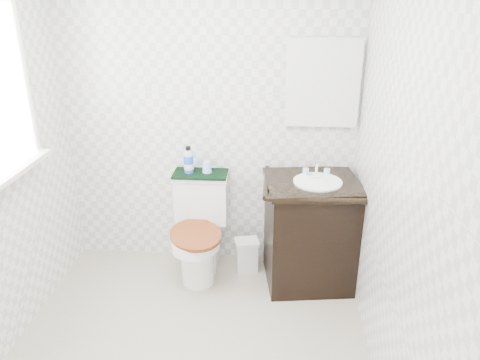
# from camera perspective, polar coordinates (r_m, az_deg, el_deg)

# --- Properties ---
(wall_back) EXTENTS (2.40, 0.00, 2.40)m
(wall_back) POSITION_cam_1_polar(r_m,az_deg,el_deg) (3.49, -3.81, 7.90)
(wall_back) COLOR silver
(wall_back) RESTS_ON ground
(wall_front) EXTENTS (2.40, 0.00, 2.40)m
(wall_front) POSITION_cam_1_polar(r_m,az_deg,el_deg) (1.38, -18.22, -18.51)
(wall_front) COLOR silver
(wall_front) RESTS_ON ground
(wall_right) EXTENTS (0.00, 2.40, 2.40)m
(wall_right) POSITION_cam_1_polar(r_m,az_deg,el_deg) (2.40, 18.93, -0.23)
(wall_right) COLOR silver
(wall_right) RESTS_ON ground
(mirror) EXTENTS (0.50, 0.02, 0.60)m
(mirror) POSITION_cam_1_polar(r_m,az_deg,el_deg) (3.39, 10.06, 11.52)
(mirror) COLOR silver
(mirror) RESTS_ON wall_back
(toilet) EXTENTS (0.47, 0.66, 0.77)m
(toilet) POSITION_cam_1_polar(r_m,az_deg,el_deg) (3.61, -4.91, -6.40)
(toilet) COLOR white
(toilet) RESTS_ON floor
(vanity) EXTENTS (0.72, 0.64, 0.92)m
(vanity) POSITION_cam_1_polar(r_m,az_deg,el_deg) (3.48, 8.53, -6.03)
(vanity) COLOR black
(vanity) RESTS_ON floor
(trash_bin) EXTENTS (0.21, 0.18, 0.26)m
(trash_bin) POSITION_cam_1_polar(r_m,az_deg,el_deg) (3.71, 0.81, -9.09)
(trash_bin) COLOR silver
(trash_bin) RESTS_ON floor
(towel) EXTENTS (0.41, 0.22, 0.02)m
(towel) POSITION_cam_1_polar(r_m,az_deg,el_deg) (3.53, -4.85, 0.76)
(towel) COLOR black
(towel) RESTS_ON toilet
(mouthwash_bottle) EXTENTS (0.07, 0.07, 0.20)m
(mouthwash_bottle) POSITION_cam_1_polar(r_m,az_deg,el_deg) (3.51, -6.28, 2.37)
(mouthwash_bottle) COLOR blue
(mouthwash_bottle) RESTS_ON towel
(cup) EXTENTS (0.07, 0.07, 0.09)m
(cup) POSITION_cam_1_polar(r_m,az_deg,el_deg) (3.51, -4.05, 1.61)
(cup) COLOR #95C3F5
(cup) RESTS_ON towel
(soap_bar) EXTENTS (0.06, 0.04, 0.02)m
(soap_bar) POSITION_cam_1_polar(r_m,az_deg,el_deg) (3.38, 8.50, 0.60)
(soap_bar) COLOR #166E69
(soap_bar) RESTS_ON vanity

